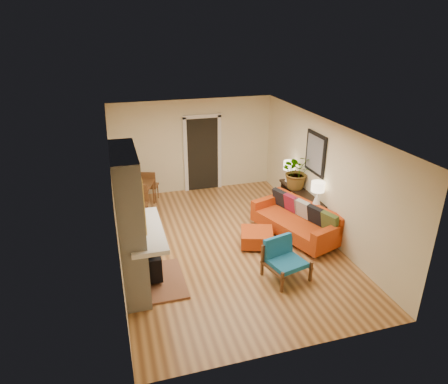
{
  "coord_description": "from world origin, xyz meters",
  "views": [
    {
      "loc": [
        -2.2,
        -7.31,
        4.49
      ],
      "look_at": [
        0.0,
        0.2,
        1.15
      ],
      "focal_mm": 32.0,
      "sensor_mm": 36.0,
      "label": 1
    }
  ],
  "objects_px": {
    "ottoman": "(257,237)",
    "console_table": "(301,198)",
    "blue_chair": "(283,257)",
    "lamp_near": "(318,190)",
    "dining_table": "(142,189)",
    "lamp_far": "(289,169)",
    "sofa": "(298,220)",
    "houseplant": "(297,171)"
  },
  "relations": [
    {
      "from": "ottoman",
      "to": "console_table",
      "type": "height_order",
      "value": "console_table"
    },
    {
      "from": "blue_chair",
      "to": "lamp_near",
      "type": "height_order",
      "value": "lamp_near"
    },
    {
      "from": "console_table",
      "to": "lamp_near",
      "type": "height_order",
      "value": "lamp_near"
    },
    {
      "from": "ottoman",
      "to": "dining_table",
      "type": "distance_m",
      "value": 3.34
    },
    {
      "from": "ottoman",
      "to": "lamp_near",
      "type": "height_order",
      "value": "lamp_near"
    },
    {
      "from": "ottoman",
      "to": "lamp_far",
      "type": "height_order",
      "value": "lamp_far"
    },
    {
      "from": "sofa",
      "to": "ottoman",
      "type": "height_order",
      "value": "sofa"
    },
    {
      "from": "blue_chair",
      "to": "dining_table",
      "type": "bearing_deg",
      "value": 121.68
    },
    {
      "from": "ottoman",
      "to": "lamp_near",
      "type": "xyz_separation_m",
      "value": [
        1.46,
        0.15,
        0.86
      ]
    },
    {
      "from": "sofa",
      "to": "console_table",
      "type": "height_order",
      "value": "sofa"
    },
    {
      "from": "ottoman",
      "to": "lamp_far",
      "type": "xyz_separation_m",
      "value": [
        1.46,
        1.64,
        0.86
      ]
    },
    {
      "from": "blue_chair",
      "to": "houseplant",
      "type": "bearing_deg",
      "value": 59.7
    },
    {
      "from": "console_table",
      "to": "ottoman",
      "type": "bearing_deg",
      "value": -148.8
    },
    {
      "from": "blue_chair",
      "to": "ottoman",
      "type": "bearing_deg",
      "value": 93.86
    },
    {
      "from": "lamp_near",
      "to": "console_table",
      "type": "bearing_deg",
      "value": 90.0
    },
    {
      "from": "ottoman",
      "to": "lamp_far",
      "type": "relative_size",
      "value": 1.59
    },
    {
      "from": "console_table",
      "to": "blue_chair",
      "type": "bearing_deg",
      "value": -123.64
    },
    {
      "from": "blue_chair",
      "to": "lamp_near",
      "type": "bearing_deg",
      "value": 44.24
    },
    {
      "from": "dining_table",
      "to": "console_table",
      "type": "distance_m",
      "value": 3.99
    },
    {
      "from": "ottoman",
      "to": "blue_chair",
      "type": "xyz_separation_m",
      "value": [
        0.08,
        -1.19,
        0.21
      ]
    },
    {
      "from": "sofa",
      "to": "lamp_near",
      "type": "relative_size",
      "value": 4.2
    },
    {
      "from": "blue_chair",
      "to": "lamp_far",
      "type": "bearing_deg",
      "value": 63.97
    },
    {
      "from": "ottoman",
      "to": "houseplant",
      "type": "xyz_separation_m",
      "value": [
        1.45,
        1.16,
        0.97
      ]
    },
    {
      "from": "sofa",
      "to": "lamp_far",
      "type": "xyz_separation_m",
      "value": [
        0.41,
        1.45,
        0.7
      ]
    },
    {
      "from": "ottoman",
      "to": "blue_chair",
      "type": "height_order",
      "value": "blue_chair"
    },
    {
      "from": "blue_chair",
      "to": "console_table",
      "type": "height_order",
      "value": "blue_chair"
    },
    {
      "from": "lamp_far",
      "to": "blue_chair",
      "type": "bearing_deg",
      "value": -116.03
    },
    {
      "from": "sofa",
      "to": "dining_table",
      "type": "height_order",
      "value": "dining_table"
    },
    {
      "from": "houseplant",
      "to": "ottoman",
      "type": "bearing_deg",
      "value": -141.45
    },
    {
      "from": "ottoman",
      "to": "lamp_far",
      "type": "distance_m",
      "value": 2.36
    },
    {
      "from": "blue_chair",
      "to": "lamp_far",
      "type": "height_order",
      "value": "lamp_far"
    },
    {
      "from": "ottoman",
      "to": "dining_table",
      "type": "relative_size",
      "value": 0.51
    },
    {
      "from": "sofa",
      "to": "console_table",
      "type": "distance_m",
      "value": 0.84
    },
    {
      "from": "houseplant",
      "to": "dining_table",
      "type": "bearing_deg",
      "value": 159.82
    },
    {
      "from": "blue_chair",
      "to": "dining_table",
      "type": "height_order",
      "value": "dining_table"
    },
    {
      "from": "lamp_far",
      "to": "houseplant",
      "type": "relative_size",
      "value": 0.61
    },
    {
      "from": "ottoman",
      "to": "houseplant",
      "type": "distance_m",
      "value": 2.09
    },
    {
      "from": "dining_table",
      "to": "lamp_near",
      "type": "xyz_separation_m",
      "value": [
        3.65,
        -2.34,
        0.48
      ]
    },
    {
      "from": "blue_chair",
      "to": "lamp_near",
      "type": "relative_size",
      "value": 1.6
    },
    {
      "from": "lamp_near",
      "to": "lamp_far",
      "type": "distance_m",
      "value": 1.48
    },
    {
      "from": "sofa",
      "to": "dining_table",
      "type": "xyz_separation_m",
      "value": [
        -3.25,
        2.31,
        0.22
      ]
    },
    {
      "from": "sofa",
      "to": "dining_table",
      "type": "relative_size",
      "value": 1.36
    }
  ]
}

